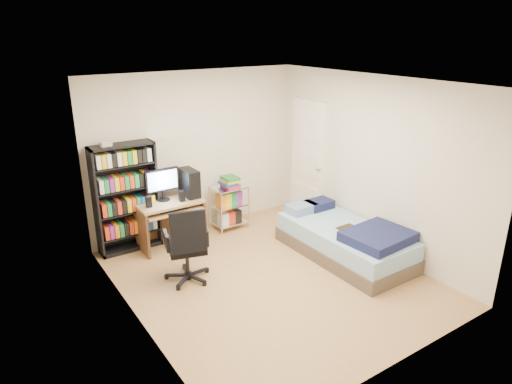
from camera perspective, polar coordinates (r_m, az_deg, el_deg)
room at (r=5.54m, az=1.93°, el=0.58°), size 3.58×4.08×2.58m
media_shelf at (r=6.74m, az=-15.92°, el=-0.58°), size 0.89×0.30×1.65m
computer_desk at (r=6.84m, az=-10.19°, el=-1.40°), size 0.93×0.54×1.18m
office_chair at (r=5.91m, az=-8.54°, el=-8.16°), size 0.74×0.74×1.02m
wire_cart at (r=7.28m, az=-3.40°, el=-0.40°), size 0.54×0.40×0.86m
bed at (r=6.61m, az=11.17°, el=-5.91°), size 0.99×1.98×0.56m
door at (r=7.65m, az=6.54°, el=3.94°), size 0.12×0.80×2.00m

